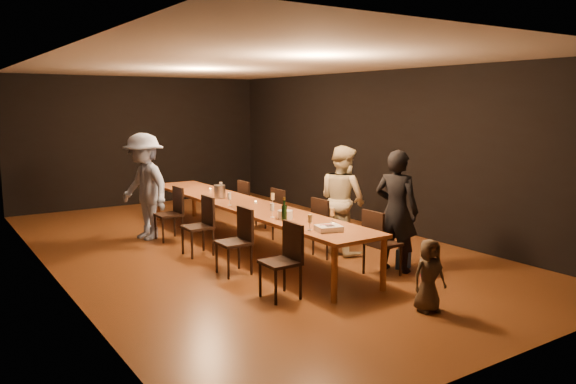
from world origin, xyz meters
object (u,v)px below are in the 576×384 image
chair_left_2 (197,226)px  woman_tan (343,200)px  chair_right_1 (329,227)px  child (429,275)px  table (244,206)px  chair_left_3 (168,214)px  chair_left_1 (234,242)px  chair_right_2 (287,215)px  man_blue (145,187)px  chair_right_3 (252,204)px  chair_right_0 (383,243)px  plate_stack (285,215)px  ice_bucket (220,191)px  champagne_bottle (284,209)px  birthday_cake (329,228)px  chair_left_0 (280,261)px

chair_left_2 → woman_tan: size_ratio=0.54×
chair_right_1 → child: size_ratio=1.09×
table → chair_left_3: bearing=125.3°
chair_right_1 → chair_left_1: 1.70m
chair_right_2 → child: bearing=-7.9°
chair_left_3 → woman_tan: 3.11m
man_blue → child: size_ratio=2.19×
chair_right_1 → chair_right_3: bearing=180.0°
table → chair_right_0: chair_right_0 is taller
plate_stack → chair_left_3: bearing=105.1°
woman_tan → child: bearing=159.8°
chair_right_0 → chair_right_2: bearing=180.0°
chair_right_1 → chair_right_2: same height
chair_left_1 → ice_bucket: size_ratio=4.22×
chair_left_2 → ice_bucket: 1.13m
chair_right_3 → chair_left_1: bearing=-35.3°
chair_right_2 → chair_left_2: same height
man_blue → chair_left_2: bearing=-1.6°
champagne_bottle → ice_bucket: champagne_bottle is taller
child → ice_bucket: 4.49m
woman_tan → chair_left_1: bearing=89.0°
champagne_bottle → chair_right_1: bearing=16.6°
chair_left_1 → birthday_cake: chair_left_1 is taller
chair_right_1 → child: bearing=-11.6°
chair_right_3 → chair_left_3: bearing=-90.0°
plate_stack → champagne_bottle: champagne_bottle is taller
chair_left_0 → chair_left_2: bearing=0.0°
chair_right_2 → champagne_bottle: size_ratio=2.83×
chair_right_3 → birthday_cake: chair_right_3 is taller
chair_left_0 → chair_right_1: bearing=-54.8°
chair_right_0 → chair_right_1: size_ratio=1.00×
chair_right_1 → ice_bucket: 2.18m
man_blue → child: bearing=3.0°
chair_right_3 → man_blue: bearing=-99.0°
woman_tan → man_blue: man_blue is taller
chair_left_0 → chair_left_3: 3.60m
chair_left_2 → man_blue: 1.62m
table → woman_tan: bearing=-44.9°
champagne_bottle → ice_bucket: bearing=86.8°
chair_left_1 → woman_tan: woman_tan is taller
chair_left_2 → plate_stack: size_ratio=4.25×
child → champagne_bottle: size_ratio=2.60×
woman_tan → champagne_bottle: woman_tan is taller
man_blue → birthday_cake: 4.05m
chair_left_2 → plate_stack: (0.71, -1.44, 0.35)m
child → plate_stack: plate_stack is taller
chair_left_1 → chair_right_2: bearing=-54.8°
woman_tan → champagne_bottle: 1.41m
table → chair_left_0: size_ratio=6.45×
man_blue → ice_bucket: man_blue is taller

